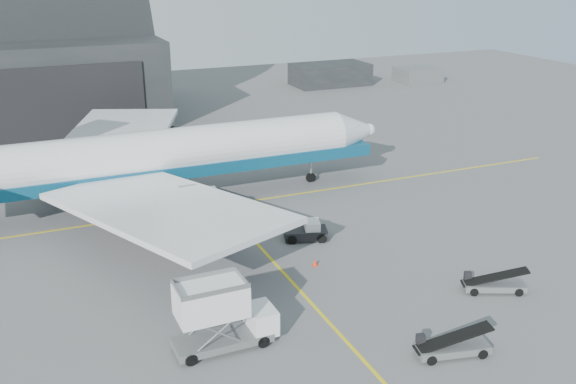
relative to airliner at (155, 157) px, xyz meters
name	(u,v)px	position (x,y,z in m)	size (l,w,h in m)	color
ground	(308,300)	(5.53, -22.97, -4.76)	(200.00, 200.00, 0.00)	#565659
taxi_lines	(247,233)	(5.53, -10.31, -4.75)	(80.00, 42.12, 0.02)	yellow
distant_bldg_a	(330,85)	(43.53, 49.03, -4.76)	(14.00, 8.00, 4.00)	black
distant_bldg_b	(417,82)	(60.53, 45.03, -4.76)	(8.00, 6.00, 2.80)	slate
airliner	(155,157)	(0.00, 0.00, 0.00)	(48.47, 47.00, 17.01)	white
catering_truck	(220,316)	(-1.87, -26.12, -2.53)	(6.45, 2.56, 4.41)	slate
pushback_tug	(307,232)	(9.84, -13.40, -4.13)	(4.07, 3.06, 1.68)	black
belt_loader_a	(451,347)	(10.70, -32.40, -4.19)	(4.91, 2.46, 1.83)	slate
belt_loader_b	(493,284)	(18.35, -27.07, -4.21)	(4.68, 3.15, 1.79)	slate
traffic_cone	(315,262)	(8.28, -18.30, -4.49)	(0.39, 0.39, 0.56)	#FF2D08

